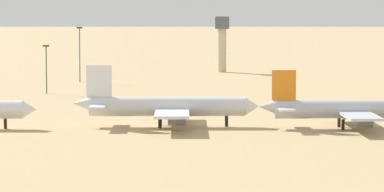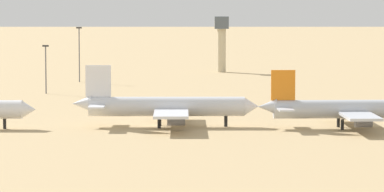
# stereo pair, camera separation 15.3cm
# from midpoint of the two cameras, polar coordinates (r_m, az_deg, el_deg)

# --- Properties ---
(ground) EXTENTS (4000.00, 4000.00, 0.00)m
(ground) POSITION_cam_midpoint_polar(r_m,az_deg,el_deg) (240.62, -1.82, -1.53)
(ground) COLOR tan
(parked_jet_white_4) EXTENTS (40.33, 33.73, 13.36)m
(parked_jet_white_4) POSITION_cam_midpoint_polar(r_m,az_deg,el_deg) (237.67, -1.37, -0.55)
(parked_jet_white_4) COLOR silver
(parked_jet_white_4) RESTS_ON ground
(parked_jet_orange_5) EXTENTS (37.97, 31.89, 12.55)m
(parked_jet_orange_5) POSITION_cam_midpoint_polar(r_m,az_deg,el_deg) (236.98, 8.00, -0.68)
(parked_jet_orange_5) COLOR silver
(parked_jet_orange_5) RESTS_ON ground
(control_tower) EXTENTS (5.20, 5.20, 20.61)m
(control_tower) POSITION_cam_midpoint_polar(r_m,az_deg,el_deg) (407.62, 1.58, 2.99)
(control_tower) COLOR #C6B793
(control_tower) RESTS_ON ground
(light_pole_west) EXTENTS (1.80, 0.50, 14.09)m
(light_pole_west) POSITION_cam_midpoint_polar(r_m,az_deg,el_deg) (320.30, -7.54, 1.59)
(light_pole_west) COLOR #59595E
(light_pole_west) RESTS_ON ground
(light_pole_mid) EXTENTS (1.80, 0.50, 18.06)m
(light_pole_mid) POSITION_cam_midpoint_polar(r_m,az_deg,el_deg) (362.20, -5.82, 2.34)
(light_pole_mid) COLOR #59595E
(light_pole_mid) RESTS_ON ground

